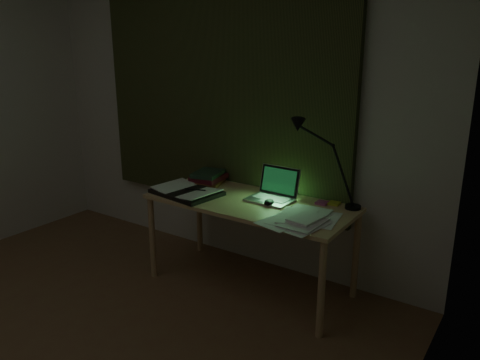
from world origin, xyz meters
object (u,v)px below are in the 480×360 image
Objects in this scene: loose_papers at (300,217)px; desk_lamp at (356,167)px; laptop at (270,186)px; open_textbook at (187,191)px; desk at (250,244)px; book_stack at (208,177)px.

desk_lamp is (0.20, 0.35, 0.27)m from loose_papers.
open_textbook is at bearing -158.99° from laptop.
open_textbook is (-0.56, -0.20, -0.09)m from laptop.
desk_lamp reaches higher than desk.
laptop is 0.60m from book_stack.
desk is 0.63m from book_stack.
loose_papers is (0.32, -0.18, -0.10)m from laptop.
desk is 2.53× the size of desk_lamp.
open_textbook is 0.89m from loose_papers.
laptop is 0.61× the size of desk_lamp.
loose_papers is at bearing -16.48° from book_stack.
desk is 3.88× the size of loose_papers.
desk_lamp reaches higher than open_textbook.
desk_lamp is (1.11, 0.08, 0.23)m from book_stack.
laptop reaches higher than book_stack.
laptop reaches higher than loose_papers.
book_stack is 1.14m from desk_lamp.
desk is 0.58m from open_textbook.
desk is at bearing -18.78° from book_stack.
open_textbook is 0.83× the size of desk_lamp.
loose_papers is at bearing -27.61° from laptop.
laptop reaches higher than desk.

